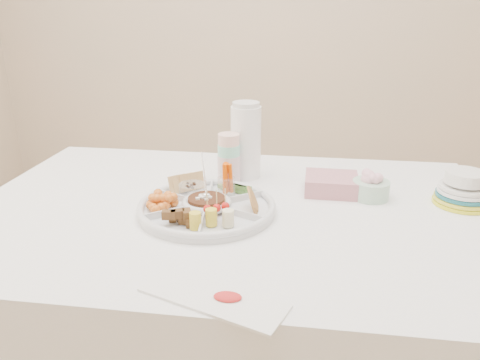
# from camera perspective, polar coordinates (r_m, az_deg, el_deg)

# --- Properties ---
(dining_table) EXTENTS (1.52, 1.02, 0.76)m
(dining_table) POSITION_cam_1_polar(r_m,az_deg,el_deg) (1.55, -0.96, -16.28)
(dining_table) COLOR white
(dining_table) RESTS_ON floor
(party_tray) EXTENTS (0.50, 0.50, 0.04)m
(party_tray) POSITION_cam_1_polar(r_m,az_deg,el_deg) (1.31, -4.09, -3.08)
(party_tray) COLOR silver
(party_tray) RESTS_ON dining_table
(bean_dip) EXTENTS (0.14, 0.14, 0.04)m
(bean_dip) POSITION_cam_1_polar(r_m,az_deg,el_deg) (1.31, -4.09, -2.78)
(bean_dip) COLOR #512810
(bean_dip) RESTS_ON party_tray
(tortillas) EXTENTS (0.12, 0.12, 0.06)m
(tortillas) POSITION_cam_1_polar(r_m,az_deg,el_deg) (1.30, 1.62, -2.31)
(tortillas) COLOR #B5782A
(tortillas) RESTS_ON party_tray
(carrot_cucumber) EXTENTS (0.14, 0.14, 0.09)m
(carrot_cucumber) POSITION_cam_1_polar(r_m,az_deg,el_deg) (1.40, -0.99, 0.29)
(carrot_cucumber) COLOR #F55300
(carrot_cucumber) RESTS_ON party_tray
(pita_raisins) EXTENTS (0.14, 0.14, 0.06)m
(pita_raisins) POSITION_cam_1_polar(r_m,az_deg,el_deg) (1.42, -6.25, -0.40)
(pita_raisins) COLOR #E5BD54
(pita_raisins) RESTS_ON party_tray
(cherries) EXTENTS (0.15, 0.15, 0.05)m
(cherries) POSITION_cam_1_polar(r_m,az_deg,el_deg) (1.33, -9.69, -2.43)
(cherries) COLOR orange
(cherries) RESTS_ON party_tray
(granola_chunks) EXTENTS (0.12, 0.12, 0.04)m
(granola_chunks) POSITION_cam_1_polar(r_m,az_deg,el_deg) (1.21, -7.72, -4.57)
(granola_chunks) COLOR brown
(granola_chunks) RESTS_ON party_tray
(banana_tomato) EXTENTS (0.13, 0.13, 0.08)m
(banana_tomato) POSITION_cam_1_polar(r_m,az_deg,el_deg) (1.19, -1.58, -3.71)
(banana_tomato) COLOR #D5BC82
(banana_tomato) RESTS_ON party_tray
(cup_stack) EXTENTS (0.08, 0.08, 0.20)m
(cup_stack) POSITION_cam_1_polar(r_m,az_deg,el_deg) (1.50, -1.37, 3.25)
(cup_stack) COLOR silver
(cup_stack) RESTS_ON dining_table
(thermos) EXTENTS (0.12, 0.12, 0.26)m
(thermos) POSITION_cam_1_polar(r_m,az_deg,el_deg) (1.55, 0.72, 4.95)
(thermos) COLOR white
(thermos) RESTS_ON dining_table
(flower_bowl) EXTENTS (0.13, 0.13, 0.08)m
(flower_bowl) POSITION_cam_1_polar(r_m,az_deg,el_deg) (1.45, 15.68, -0.63)
(flower_bowl) COLOR #81BA9D
(flower_bowl) RESTS_ON dining_table
(napkin_stack) EXTENTS (0.16, 0.14, 0.05)m
(napkin_stack) POSITION_cam_1_polar(r_m,az_deg,el_deg) (1.48, 11.06, -0.47)
(napkin_stack) COLOR #BD7984
(napkin_stack) RESTS_ON dining_table
(plate_stack) EXTENTS (0.17, 0.17, 0.10)m
(plate_stack) POSITION_cam_1_polar(r_m,az_deg,el_deg) (1.50, 25.62, -0.85)
(plate_stack) COLOR gold
(plate_stack) RESTS_ON dining_table
(placemat) EXTENTS (0.32, 0.20, 0.01)m
(placemat) POSITION_cam_1_polar(r_m,az_deg,el_deg) (0.96, -3.34, -14.18)
(placemat) COLOR white
(placemat) RESTS_ON dining_table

